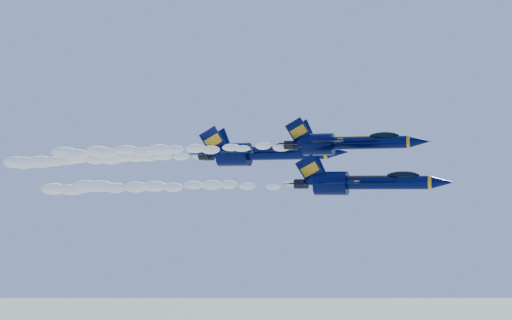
% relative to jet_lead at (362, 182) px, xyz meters
% --- Properties ---
extents(jet_lead, '(15.95, 13.09, 5.93)m').
position_rel_jet_lead_xyz_m(jet_lead, '(0.00, 0.00, 0.00)').
color(jet_lead, '#010731').
extents(smoke_trail_jet_lead, '(31.76, 1.65, 1.49)m').
position_rel_jet_lead_xyz_m(smoke_trail_jet_lead, '(-22.70, -0.00, -0.36)').
color(smoke_trail_jet_lead, white).
extents(jet_second, '(16.22, 13.30, 6.03)m').
position_rel_jet_lead_xyz_m(jet_second, '(-2.96, 6.54, 4.52)').
color(jet_second, '#010731').
extents(smoke_trail_jet_second, '(31.76, 1.68, 1.51)m').
position_rel_jet_lead_xyz_m(smoke_trail_jet_second, '(-25.77, 6.54, 4.16)').
color(smoke_trail_jet_second, white).
extents(jet_third, '(19.75, 16.20, 7.34)m').
position_rel_jet_lead_xyz_m(jet_third, '(-15.62, 14.79, 4.04)').
color(jet_third, '#010731').
extents(smoke_trail_jet_third, '(31.76, 2.04, 1.84)m').
position_rel_jet_lead_xyz_m(smoke_trail_jet_third, '(-39.94, 14.79, 3.64)').
color(smoke_trail_jet_third, white).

